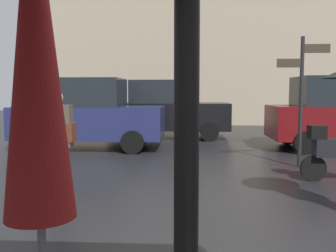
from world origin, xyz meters
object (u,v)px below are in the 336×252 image
(parked_car_left, at_px, (88,114))
(street_signpost, at_px, (302,88))
(folded_patio_umbrella_near, at_px, (37,74))
(parked_scooter, at_px, (336,151))
(pedestrian_with_bag, at_px, (58,137))
(parked_car_distant, at_px, (168,109))

(parked_car_left, xyz_separation_m, street_signpost, (5.25, -2.42, 0.69))
(folded_patio_umbrella_near, xyz_separation_m, parked_scooter, (3.25, 5.33, -1.13))
(folded_patio_umbrella_near, distance_m, street_signpost, 7.23)
(pedestrian_with_bag, height_order, parked_scooter, pedestrian_with_bag)
(folded_patio_umbrella_near, distance_m, parked_car_left, 9.32)
(pedestrian_with_bag, height_order, street_signpost, street_signpost)
(parked_car_distant, bearing_deg, street_signpost, 116.00)
(folded_patio_umbrella_near, bearing_deg, parked_car_distant, 90.70)
(folded_patio_umbrella_near, xyz_separation_m, pedestrian_with_bag, (-1.36, 4.00, -0.76))
(pedestrian_with_bag, xyz_separation_m, parked_car_distant, (1.21, 7.69, 0.08))
(pedestrian_with_bag, bearing_deg, parked_car_left, -26.21)
(folded_patio_umbrella_near, height_order, parked_car_left, folded_patio_umbrella_near)
(folded_patio_umbrella_near, xyz_separation_m, street_signpost, (2.98, 6.59, -0.00))
(pedestrian_with_bag, distance_m, parked_scooter, 4.81)
(parked_scooter, distance_m, parked_car_left, 6.65)
(folded_patio_umbrella_near, height_order, parked_car_distant, folded_patio_umbrella_near)
(parked_car_distant, height_order, street_signpost, street_signpost)
(pedestrian_with_bag, relative_size, parked_car_distant, 0.40)
(parked_scooter, relative_size, parked_car_distant, 0.32)
(parked_car_distant, xyz_separation_m, street_signpost, (3.12, -5.10, 0.68))
(pedestrian_with_bag, xyz_separation_m, parked_car_left, (-0.92, 5.01, 0.07))
(parked_scooter, xyz_separation_m, parked_car_left, (-5.52, 3.69, 0.44))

